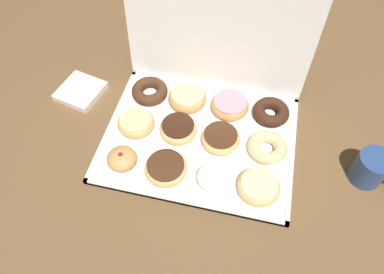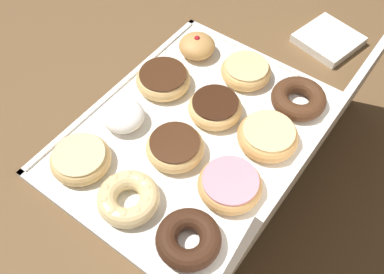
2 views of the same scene
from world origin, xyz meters
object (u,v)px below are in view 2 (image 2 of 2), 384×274
Objects in this scene: glazed_ring_donut_4 at (246,71)px; glazed_ring_donut_9 at (268,136)px; glazed_ring_donut_3 at (81,159)px; pink_frosted_donut_10 at (230,185)px; cruller_donut_7 at (127,197)px; napkin_stack at (328,40)px; donut_box at (194,134)px; chocolate_frosted_donut_5 at (215,107)px; chocolate_cake_ring_donut_8 at (299,99)px; powdered_filled_donut_2 at (123,116)px; chocolate_frosted_donut_1 at (163,79)px; chocolate_cake_ring_donut_11 at (189,239)px; jelly_filled_donut_0 at (197,46)px; chocolate_frosted_donut_6 at (176,148)px.

glazed_ring_donut_9 reaches higher than glazed_ring_donut_4.
pink_frosted_donut_10 reaches higher than glazed_ring_donut_3.
cruller_donut_7 reaches higher than napkin_stack.
chocolate_frosted_donut_5 reaches higher than donut_box.
cruller_donut_7 is 0.42m from chocolate_cake_ring_donut_8.
pink_frosted_donut_10 is at bearing 62.38° from donut_box.
powdered_filled_donut_2 is at bearing -136.25° from cruller_donut_7.
powdered_filled_donut_2 reaches higher than napkin_stack.
donut_box is 0.20m from cruller_donut_7.
glazed_ring_donut_4 is 1.00× the size of chocolate_frosted_donut_5.
chocolate_cake_ring_donut_8 is 0.13m from glazed_ring_donut_9.
chocolate_cake_ring_donut_11 is (0.27, 0.27, -0.00)m from chocolate_frosted_donut_1.
pink_frosted_donut_10 reaches higher than donut_box.
glazed_ring_donut_9 reaches higher than glazed_ring_donut_3.
jelly_filled_donut_0 is 0.13m from glazed_ring_donut_4.
chocolate_cake_ring_donut_11 is 0.63m from napkin_stack.
glazed_ring_donut_4 is at bearing -161.23° from chocolate_cake_ring_donut_11.
powdered_filled_donut_2 is 0.72× the size of glazed_ring_donut_9.
chocolate_frosted_donut_6 reaches higher than napkin_stack.
chocolate_frosted_donut_1 is at bearing -116.53° from donut_box.
glazed_ring_donut_3 is at bearing -20.29° from napkin_stack.
chocolate_cake_ring_donut_8 is at bearing 145.58° from glazed_ring_donut_3.
glazed_ring_donut_9 reaches higher than chocolate_cake_ring_donut_11.
donut_box is 4.98× the size of chocolate_cake_ring_donut_11.
donut_box is at bearing -62.73° from glazed_ring_donut_9.
cruller_donut_7 is (0.20, -0.00, 0.02)m from donut_box.
chocolate_frosted_donut_5 is 0.30m from chocolate_cake_ring_donut_11.
jelly_filled_donut_0 is at bearing -115.42° from glazed_ring_donut_9.
chocolate_cake_ring_donut_11 reaches higher than chocolate_cake_ring_donut_8.
glazed_ring_donut_9 is (-0.27, 0.14, 0.00)m from cruller_donut_7.
jelly_filled_donut_0 is at bearing -134.72° from pink_frosted_donut_10.
cruller_donut_7 is at bearing 25.97° from chocolate_frosted_donut_1.
jelly_filled_donut_0 is 0.97× the size of powdered_filled_donut_2.
chocolate_frosted_donut_5 is 0.13m from glazed_ring_donut_9.
jelly_filled_donut_0 reaches higher than powdered_filled_donut_2.
glazed_ring_donut_9 is at bearing 134.60° from glazed_ring_donut_3.
donut_box is 6.64× the size of jelly_filled_donut_0.
glazed_ring_donut_4 is at bearing -179.14° from chocolate_frosted_donut_6.
glazed_ring_donut_4 is 0.26m from chocolate_frosted_donut_6.
napkin_stack is at bearing 156.71° from glazed_ring_donut_4.
jelly_filled_donut_0 is 0.74× the size of chocolate_frosted_donut_6.
chocolate_frosted_donut_5 is at bearing -45.02° from chocolate_cake_ring_donut_8.
chocolate_frosted_donut_6 is at bearing -44.53° from glazed_ring_donut_9.
jelly_filled_donut_0 is at bearing -89.94° from chocolate_cake_ring_donut_8.
glazed_ring_donut_4 is at bearing 153.25° from powdered_filled_donut_2.
napkin_stack reaches higher than donut_box.
powdered_filled_donut_2 is (0.26, 0.00, -0.00)m from jelly_filled_donut_0.
chocolate_frosted_donut_1 is (0.13, 0.00, -0.00)m from jelly_filled_donut_0.
chocolate_cake_ring_donut_11 is at bearing 0.02° from chocolate_cake_ring_donut_8.
chocolate_frosted_donut_6 is 0.13m from pink_frosted_donut_10.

